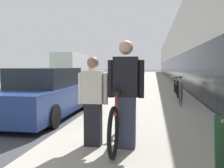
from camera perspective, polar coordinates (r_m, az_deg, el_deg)
The scene contains 11 objects.
sidewalk_slab at distance 24.30m, azimuth 9.29°, elevation 0.68°, with size 3.70×70.00×0.15m.
storefront_facade at distance 32.99m, azimuth 21.55°, elevation 6.21°, with size 10.01×70.00×5.77m.
lawn_strip at distance 30.75m, azimuth -13.44°, elevation 1.22°, with size 4.37×70.00×0.03m.
tandem_bicycle at distance 4.52m, azimuth 2.02°, elevation -8.06°, with size 0.52×2.44×0.98m.
person_rider at distance 4.14m, azimuth 3.15°, elevation -2.36°, with size 0.61×0.24×1.79m.
person_bystander at distance 4.27m, azimuth -4.35°, elevation -3.97°, with size 0.52×0.20×1.52m.
bike_rack_hoop at distance 8.95m, azimuth 15.34°, elevation -1.48°, with size 0.05×0.60×0.84m.
cruiser_bike_nearest at distance 10.40m, azimuth 15.15°, elevation -1.32°, with size 0.52×1.86×0.97m.
cruiser_bike_middle at distance 12.80m, azimuth 14.36°, elevation -0.53°, with size 0.52×1.67×0.83m.
parked_sedan_curbside at distance 7.77m, azimuth -14.73°, elevation -2.27°, with size 1.78×4.70×1.45m.
moving_truck at distance 25.47m, azimuth -8.93°, elevation 3.79°, with size 2.21×7.15×2.73m.
Camera 1 is at (5.72, -3.26, 1.51)m, focal length 40.00 mm.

